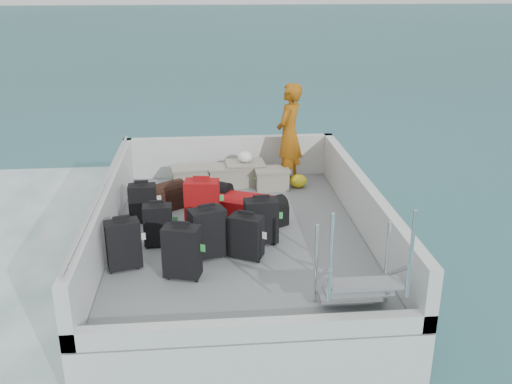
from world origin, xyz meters
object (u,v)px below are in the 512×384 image
(suitcase_2, at_px, (143,203))
(suitcase_1, at_px, (158,226))
(suitcase_4, at_px, (208,233))
(suitcase_0, at_px, (124,245))
(suitcase_7, at_px, (261,222))
(suitcase_8, at_px, (243,207))
(crate_1, at_px, (225,177))
(suitcase_3, at_px, (182,252))
(crate_0, at_px, (190,178))
(passenger, at_px, (289,134))
(suitcase_6, at_px, (246,237))
(crate_2, at_px, (245,174))
(suitcase_5, at_px, (202,203))
(crate_3, at_px, (272,179))

(suitcase_2, bearing_deg, suitcase_1, -73.00)
(suitcase_2, distance_m, suitcase_4, 1.49)
(suitcase_0, relative_size, suitcase_7, 1.02)
(suitcase_8, height_order, crate_1, crate_1)
(suitcase_3, bearing_deg, suitcase_2, 124.85)
(crate_0, xyz_separation_m, passenger, (1.65, 0.10, 0.68))
(suitcase_6, xyz_separation_m, crate_2, (0.18, 2.67, -0.10))
(suitcase_8, bearing_deg, suitcase_6, -158.45)
(suitcase_7, distance_m, suitcase_8, 0.90)
(suitcase_8, relative_size, crate_2, 1.27)
(suitcase_3, height_order, suitcase_4, suitcase_4)
(crate_2, bearing_deg, suitcase_5, -114.03)
(suitcase_2, distance_m, suitcase_7, 1.81)
(suitcase_8, xyz_separation_m, crate_0, (-0.79, 1.29, 0.02))
(crate_3, distance_m, passenger, 0.79)
(suitcase_2, bearing_deg, crate_1, 46.53)
(suitcase_2, xyz_separation_m, crate_3, (1.97, 1.18, -0.12))
(suitcase_3, relative_size, crate_0, 1.13)
(suitcase_0, height_order, passenger, passenger)
(suitcase_5, xyz_separation_m, crate_1, (0.37, 1.53, -0.16))
(suitcase_3, relative_size, suitcase_7, 1.06)
(crate_0, distance_m, crate_3, 1.35)
(crate_2, bearing_deg, crate_3, -30.60)
(suitcase_3, bearing_deg, crate_1, 93.59)
(suitcase_3, xyz_separation_m, crate_0, (0.03, 2.99, -0.15))
(passenger, bearing_deg, crate_3, -20.03)
(suitcase_6, bearing_deg, suitcase_8, 114.57)
(suitcase_7, relative_size, crate_3, 1.16)
(suitcase_0, height_order, suitcase_8, suitcase_0)
(suitcase_6, height_order, crate_3, suitcase_6)
(suitcase_3, relative_size, crate_3, 1.22)
(crate_1, bearing_deg, crate_0, -176.46)
(suitcase_5, bearing_deg, suitcase_8, 26.68)
(suitcase_0, xyz_separation_m, suitcase_2, (0.09, 1.40, -0.03))
(crate_2, bearing_deg, suitcase_1, -119.90)
(suitcase_3, bearing_deg, suitcase_1, 125.95)
(suitcase_0, relative_size, crate_0, 1.09)
(suitcase_5, height_order, crate_0, suitcase_5)
(suitcase_4, xyz_separation_m, crate_0, (-0.27, 2.51, -0.15))
(suitcase_8, bearing_deg, suitcase_2, 115.16)
(suitcase_6, bearing_deg, suitcase_2, 164.74)
(crate_1, xyz_separation_m, crate_2, (0.34, 0.07, 0.02))
(passenger, bearing_deg, crate_1, -55.27)
(suitcase_6, distance_m, crate_2, 2.68)
(suitcase_0, bearing_deg, crate_0, 58.73)
(suitcase_0, distance_m, suitcase_8, 2.09)
(suitcase_4, bearing_deg, suitcase_6, -26.91)
(suitcase_2, height_order, crate_3, suitcase_2)
(suitcase_5, relative_size, suitcase_7, 1.08)
(suitcase_6, bearing_deg, suitcase_7, 87.82)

